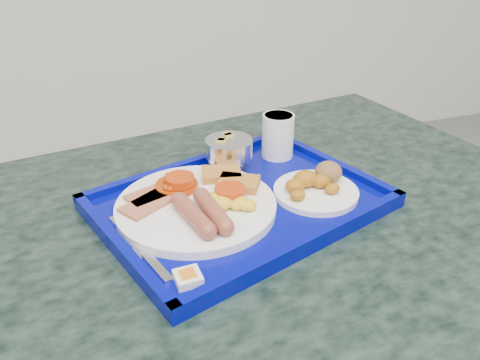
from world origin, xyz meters
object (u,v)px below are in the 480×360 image
at_px(main_plate, 199,202).
at_px(fruit_bowl, 229,149).
at_px(tray, 240,203).
at_px(table, 233,305).
at_px(juice_cup, 278,134).
at_px(bread_plate, 316,185).

distance_m(main_plate, fruit_bowl, 0.16).
bearing_deg(main_plate, tray, 4.66).
bearing_deg(table, fruit_bowl, 73.87).
relative_size(tray, fruit_bowl, 6.04).
distance_m(table, fruit_bowl, 0.30).
distance_m(tray, juice_cup, 0.20).
bearing_deg(juice_cup, fruit_bowl, -170.25).
height_order(tray, bread_plate, bread_plate).
xyz_separation_m(table, juice_cup, (0.16, 0.17, 0.26)).
relative_size(main_plate, juice_cup, 3.00).
xyz_separation_m(bread_plate, juice_cup, (-0.01, 0.16, 0.03)).
distance_m(bread_plate, juice_cup, 0.17).
distance_m(tray, fruit_bowl, 0.13).
bearing_deg(tray, bread_plate, -9.32).
distance_m(table, juice_cup, 0.35).
relative_size(bread_plate, fruit_bowl, 1.65).
xyz_separation_m(table, bread_plate, (0.16, 0.00, 0.23)).
bearing_deg(juice_cup, tray, -133.09).
height_order(main_plate, bread_plate, bread_plate).
height_order(table, tray, tray).
bearing_deg(main_plate, table, -22.18).
distance_m(bread_plate, fruit_bowl, 0.19).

